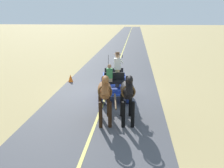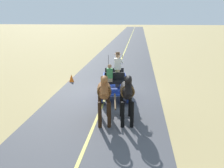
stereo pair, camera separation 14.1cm
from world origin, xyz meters
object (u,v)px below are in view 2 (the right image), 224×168
object	(u,v)px
horse_drawn_carriage	(115,83)
traffic_cone	(72,78)
horse_near_side	(127,92)
horse_off_side	(104,92)

from	to	relation	value
horse_drawn_carriage	traffic_cone	world-z (taller)	horse_drawn_carriage
horse_near_side	traffic_cone	bearing A→B (deg)	-56.54
horse_drawn_carriage	horse_off_side	distance (m)	3.10
horse_near_side	horse_off_side	distance (m)	0.91
horse_off_side	traffic_cone	xyz separation A→B (m)	(3.04, -6.07, -1.07)
horse_drawn_carriage	horse_off_side	size ratio (longest dim) A/B	2.04
horse_drawn_carriage	horse_off_side	world-z (taller)	horse_drawn_carriage
horse_near_side	horse_off_side	bearing A→B (deg)	6.41
horse_drawn_carriage	traffic_cone	xyz separation A→B (m)	(3.16, -3.01, -0.57)
horse_off_side	traffic_cone	world-z (taller)	horse_off_side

